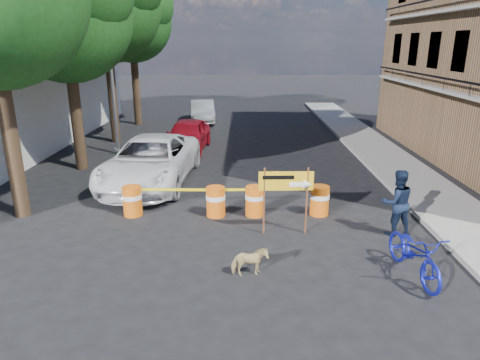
{
  "coord_description": "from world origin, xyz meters",
  "views": [
    {
      "loc": [
        -0.16,
        -9.93,
        4.99
      ],
      "look_at": [
        -0.24,
        1.47,
        1.3
      ],
      "focal_mm": 32.0,
      "sensor_mm": 36.0,
      "label": 1
    }
  ],
  "objects_px": {
    "barrel_mid_right": "(255,200)",
    "sedan_red": "(188,135)",
    "pedestrian": "(397,203)",
    "barrel_mid_left": "(216,201)",
    "barrel_far_right": "(320,200)",
    "sedan_silver": "(202,111)",
    "dog": "(250,262)",
    "suv_white": "(151,161)",
    "barrel_far_left": "(132,200)",
    "bicycle": "(417,232)",
    "detour_sign": "(293,186)"
  },
  "relations": [
    {
      "from": "bicycle",
      "to": "dog",
      "type": "xyz_separation_m",
      "value": [
        -3.62,
        -0.01,
        -0.75
      ]
    },
    {
      "from": "barrel_mid_left",
      "to": "barrel_far_right",
      "type": "distance_m",
      "value": 3.12
    },
    {
      "from": "barrel_far_right",
      "to": "pedestrian",
      "type": "relative_size",
      "value": 0.5
    },
    {
      "from": "pedestrian",
      "to": "sedan_silver",
      "type": "bearing_deg",
      "value": -75.84
    },
    {
      "from": "barrel_mid_left",
      "to": "dog",
      "type": "bearing_deg",
      "value": -74.44
    },
    {
      "from": "dog",
      "to": "suv_white",
      "type": "height_order",
      "value": "suv_white"
    },
    {
      "from": "suv_white",
      "to": "detour_sign",
      "type": "bearing_deg",
      "value": -38.89
    },
    {
      "from": "barrel_mid_right",
      "to": "sedan_red",
      "type": "relative_size",
      "value": 0.2
    },
    {
      "from": "barrel_mid_right",
      "to": "suv_white",
      "type": "xyz_separation_m",
      "value": [
        -3.74,
        3.09,
        0.37
      ]
    },
    {
      "from": "dog",
      "to": "sedan_red",
      "type": "relative_size",
      "value": 0.18
    },
    {
      "from": "detour_sign",
      "to": "barrel_far_left",
      "type": "bearing_deg",
      "value": 163.05
    },
    {
      "from": "bicycle",
      "to": "suv_white",
      "type": "bearing_deg",
      "value": 129.02
    },
    {
      "from": "barrel_mid_left",
      "to": "barrel_mid_right",
      "type": "xyz_separation_m",
      "value": [
        1.17,
        0.05,
        0.0
      ]
    },
    {
      "from": "barrel_mid_right",
      "to": "sedan_red",
      "type": "distance_m",
      "value": 8.61
    },
    {
      "from": "bicycle",
      "to": "sedan_silver",
      "type": "height_order",
      "value": "bicycle"
    },
    {
      "from": "bicycle",
      "to": "sedan_red",
      "type": "distance_m",
      "value": 13.23
    },
    {
      "from": "barrel_far_right",
      "to": "sedan_silver",
      "type": "bearing_deg",
      "value": 107.39
    },
    {
      "from": "barrel_mid_left",
      "to": "sedan_silver",
      "type": "relative_size",
      "value": 0.21
    },
    {
      "from": "barrel_mid_right",
      "to": "bicycle",
      "type": "height_order",
      "value": "bicycle"
    },
    {
      "from": "barrel_far_left",
      "to": "suv_white",
      "type": "relative_size",
      "value": 0.15
    },
    {
      "from": "bicycle",
      "to": "barrel_far_left",
      "type": "bearing_deg",
      "value": 145.47
    },
    {
      "from": "barrel_mid_left",
      "to": "pedestrian",
      "type": "xyz_separation_m",
      "value": [
        4.92,
        -1.24,
        0.44
      ]
    },
    {
      "from": "barrel_far_left",
      "to": "bicycle",
      "type": "xyz_separation_m",
      "value": [
        7.09,
        -3.49,
        0.61
      ]
    },
    {
      "from": "barrel_far_left",
      "to": "detour_sign",
      "type": "bearing_deg",
      "value": -15.28
    },
    {
      "from": "pedestrian",
      "to": "barrel_far_right",
      "type": "bearing_deg",
      "value": -44.16
    },
    {
      "from": "pedestrian",
      "to": "barrel_mid_left",
      "type": "bearing_deg",
      "value": -21.44
    },
    {
      "from": "barrel_mid_right",
      "to": "pedestrian",
      "type": "height_order",
      "value": "pedestrian"
    },
    {
      "from": "barrel_mid_right",
      "to": "sedan_red",
      "type": "bearing_deg",
      "value": 110.42
    },
    {
      "from": "pedestrian",
      "to": "bicycle",
      "type": "xyz_separation_m",
      "value": [
        -0.33,
        -2.22,
        0.18
      ]
    },
    {
      "from": "pedestrian",
      "to": "dog",
      "type": "distance_m",
      "value": 4.57
    },
    {
      "from": "pedestrian",
      "to": "barrel_far_left",
      "type": "bearing_deg",
      "value": -17.03
    },
    {
      "from": "barrel_far_right",
      "to": "bicycle",
      "type": "height_order",
      "value": "bicycle"
    },
    {
      "from": "dog",
      "to": "barrel_mid_right",
      "type": "bearing_deg",
      "value": -13.71
    },
    {
      "from": "dog",
      "to": "sedan_red",
      "type": "bearing_deg",
      "value": 3.25
    },
    {
      "from": "pedestrian",
      "to": "suv_white",
      "type": "bearing_deg",
      "value": -37.62
    },
    {
      "from": "barrel_far_left",
      "to": "barrel_mid_left",
      "type": "bearing_deg",
      "value": -0.73
    },
    {
      "from": "barrel_mid_right",
      "to": "barrel_far_right",
      "type": "distance_m",
      "value": 1.95
    },
    {
      "from": "pedestrian",
      "to": "sedan_red",
      "type": "bearing_deg",
      "value": -61.48
    },
    {
      "from": "dog",
      "to": "suv_white",
      "type": "xyz_separation_m",
      "value": [
        -3.53,
        6.6,
        0.5
      ]
    },
    {
      "from": "detour_sign",
      "to": "dog",
      "type": "distance_m",
      "value": 2.72
    },
    {
      "from": "suv_white",
      "to": "barrel_far_left",
      "type": "bearing_deg",
      "value": -84.69
    },
    {
      "from": "barrel_far_right",
      "to": "barrel_mid_right",
      "type": "bearing_deg",
      "value": -178.05
    },
    {
      "from": "sedan_silver",
      "to": "sedan_red",
      "type": "bearing_deg",
      "value": -96.83
    },
    {
      "from": "pedestrian",
      "to": "suv_white",
      "type": "relative_size",
      "value": 0.3
    },
    {
      "from": "detour_sign",
      "to": "suv_white",
      "type": "height_order",
      "value": "detour_sign"
    },
    {
      "from": "barrel_mid_left",
      "to": "suv_white",
      "type": "bearing_deg",
      "value": 129.33
    },
    {
      "from": "barrel_far_left",
      "to": "barrel_mid_right",
      "type": "bearing_deg",
      "value": 0.23
    },
    {
      "from": "barrel_far_right",
      "to": "sedan_silver",
      "type": "height_order",
      "value": "sedan_silver"
    },
    {
      "from": "detour_sign",
      "to": "sedan_red",
      "type": "xyz_separation_m",
      "value": [
        -3.97,
        9.34,
        -0.62
      ]
    },
    {
      "from": "sedan_red",
      "to": "sedan_silver",
      "type": "height_order",
      "value": "sedan_red"
    }
  ]
}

